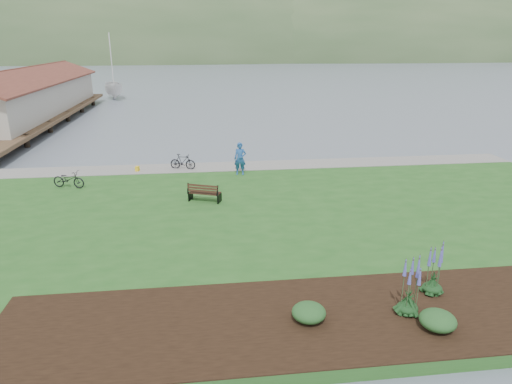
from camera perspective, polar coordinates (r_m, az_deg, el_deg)
The scene contains 16 objects.
ground at distance 22.45m, azimuth 1.19°, elevation -2.32°, with size 600.00×600.00×0.00m, color slate.
lawn at distance 20.54m, azimuth 1.98°, elevation -3.77°, with size 34.00×20.00×0.40m, color #22561E.
shoreline_path at distance 28.84m, azimuth -0.75°, elevation 3.30°, with size 34.00×2.20×0.03m, color gray.
garden_bed at distance 14.62m, azimuth 19.06°, elevation -13.80°, with size 24.00×4.40×0.04m, color black.
far_hillside at distance 192.31m, azimuth -0.12°, elevation 16.16°, with size 580.00×80.00×38.00m, color #395530, non-canonical shape.
pier_pavilion at distance 51.46m, azimuth -26.72°, elevation 10.64°, with size 8.00×36.00×5.40m.
park_bench at distance 22.45m, azimuth -6.52°, elevation -0.05°, with size 1.69×1.16×0.97m.
person at distance 26.76m, azimuth -2.00°, elevation 4.53°, with size 0.82×0.56×2.24m, color #22549D.
bicycle_a at distance 26.45m, azimuth -22.39°, elevation 1.49°, with size 1.80×0.63×0.94m, color black.
bicycle_b at distance 28.35m, azimuth -9.15°, elevation 3.77°, with size 1.59×0.46×0.96m, color black.
sailboat at distance 68.62m, azimuth -17.20°, elevation 11.04°, with size 10.72×10.91×28.26m, color silver.
pannier at distance 28.52m, azimuth -14.62°, elevation 2.81°, with size 0.18×0.29×0.31m, color yellow.
echium_0 at distance 14.01m, azimuth 18.67°, elevation -11.22°, with size 0.62×0.62×1.96m.
echium_1 at distance 15.35m, azimuth 21.40°, elevation -9.22°, with size 0.62×0.62×1.86m.
shrub_0 at distance 13.38m, azimuth 6.62°, elevation -14.73°, with size 0.97×0.97×0.49m, color #1E4C21.
shrub_1 at distance 13.89m, azimuth 21.78°, elevation -14.67°, with size 1.00×1.00×0.50m, color #1E4C21.
Camera 1 is at (-3.02, -20.76, 7.99)m, focal length 32.00 mm.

